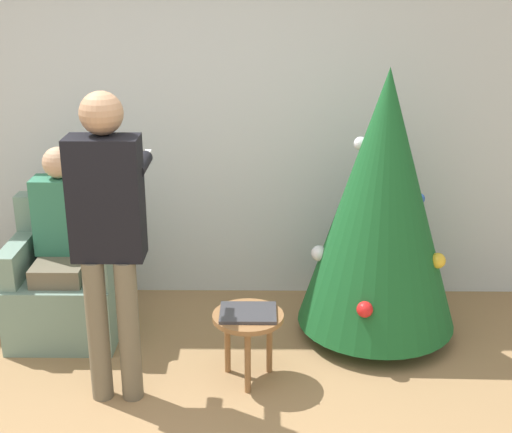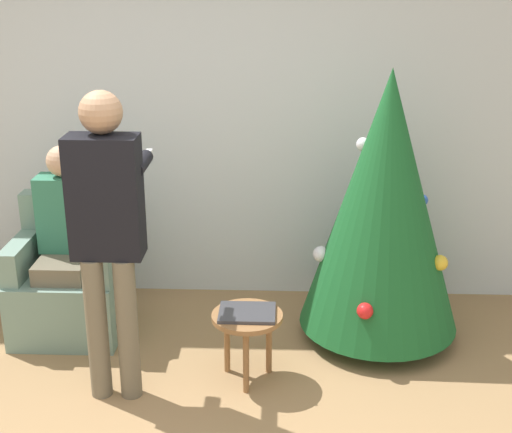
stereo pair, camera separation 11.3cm
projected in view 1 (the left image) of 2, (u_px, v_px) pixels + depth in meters
The scene contains 7 objects.
wall_back at pixel (188, 113), 4.95m from camera, with size 8.00×0.06×2.70m.
christmas_tree at pixel (382, 201), 4.45m from camera, with size 1.02×1.02×1.76m.
armchair at pixel (68, 286), 4.69m from camera, with size 0.69×0.63×0.90m.
person_seated at pixel (62, 236), 4.55m from camera, with size 0.36×0.46×1.25m.
person_standing at pixel (108, 223), 3.78m from camera, with size 0.40×0.57×1.73m.
side_stool at pixel (248, 324), 4.13m from camera, with size 0.41×0.41×0.42m.
laptop at pixel (248, 313), 4.11m from camera, with size 0.33×0.25×0.02m.
Camera 1 is at (0.52, -2.67, 2.35)m, focal length 50.00 mm.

